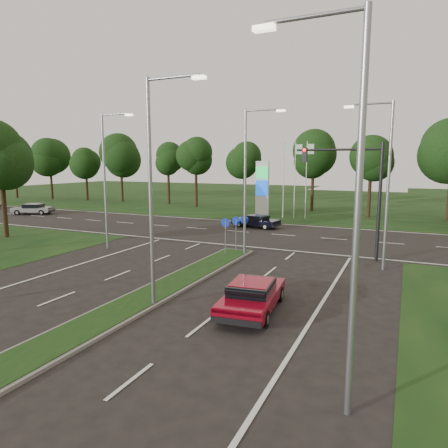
% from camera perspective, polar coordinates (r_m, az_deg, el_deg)
% --- Properties ---
extents(ground, '(160.00, 160.00, 0.00)m').
position_cam_1_polar(ground, '(13.48, -28.47, -17.94)').
color(ground, black).
rests_on(ground, ground).
extents(verge_far, '(160.00, 50.00, 0.02)m').
position_cam_1_polar(verge_far, '(63.06, 15.55, 3.12)').
color(verge_far, black).
rests_on(verge_far, ground).
extents(cross_road, '(160.00, 12.00, 0.02)m').
position_cam_1_polar(cross_road, '(33.07, 6.80, -1.46)').
color(cross_road, black).
rests_on(cross_road, ground).
extents(median_kerb, '(2.00, 26.00, 0.12)m').
position_cam_1_polar(median_kerb, '(15.91, -16.65, -12.87)').
color(median_kerb, slate).
rests_on(median_kerb, ground).
extents(streetlight_median_near, '(2.53, 0.22, 9.00)m').
position_cam_1_polar(streetlight_median_near, '(15.80, -9.89, 5.92)').
color(streetlight_median_near, gray).
rests_on(streetlight_median_near, ground).
extents(streetlight_median_far, '(2.53, 0.22, 9.00)m').
position_cam_1_polar(streetlight_median_far, '(24.69, 3.47, 7.00)').
color(streetlight_median_far, gray).
rests_on(streetlight_median_far, ground).
extents(streetlight_left_far, '(2.53, 0.22, 9.00)m').
position_cam_1_polar(streetlight_left_far, '(27.83, -16.40, 6.86)').
color(streetlight_left_far, gray).
rests_on(streetlight_left_far, ground).
extents(streetlight_right_far, '(2.53, 0.22, 9.00)m').
position_cam_1_polar(streetlight_right_far, '(23.04, 21.97, 6.27)').
color(streetlight_right_far, gray).
rests_on(streetlight_right_far, ground).
extents(streetlight_right_near, '(2.53, 0.22, 9.00)m').
position_cam_1_polar(streetlight_right_near, '(9.10, 17.39, 3.67)').
color(streetlight_right_near, gray).
rests_on(streetlight_right_near, ground).
extents(traffic_signal, '(5.10, 0.42, 7.00)m').
position_cam_1_polar(traffic_signal, '(25.17, 18.47, 5.63)').
color(traffic_signal, black).
rests_on(traffic_signal, ground).
extents(median_signs, '(1.16, 1.76, 2.38)m').
position_cam_1_polar(median_signs, '(25.75, 1.65, -0.44)').
color(median_signs, gray).
rests_on(median_signs, ground).
extents(gas_pylon, '(5.80, 1.26, 8.00)m').
position_cam_1_polar(gas_pylon, '(42.42, 5.79, 5.15)').
color(gas_pylon, silver).
rests_on(gas_pylon, ground).
extents(tree_left_far, '(5.20, 5.20, 8.86)m').
position_cam_1_polar(tree_left_far, '(34.84, -28.68, 8.16)').
color(tree_left_far, black).
rests_on(tree_left_far, ground).
extents(treeline_far, '(6.00, 6.00, 9.90)m').
position_cam_1_polar(treeline_far, '(47.96, 13.04, 9.72)').
color(treeline_far, black).
rests_on(treeline_far, ground).
extents(red_sedan, '(2.35, 4.70, 1.24)m').
position_cam_1_polar(red_sedan, '(15.99, 4.03, -10.08)').
color(red_sedan, maroon).
rests_on(red_sedan, ground).
extents(navy_sedan, '(4.34, 2.24, 1.14)m').
position_cam_1_polar(navy_sedan, '(36.19, 4.62, 0.44)').
color(navy_sedan, black).
rests_on(navy_sedan, ground).
extents(far_car_a, '(4.63, 3.40, 1.23)m').
position_cam_1_polar(far_car_a, '(50.27, -25.63, 1.98)').
color(far_car_a, gray).
rests_on(far_car_a, ground).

